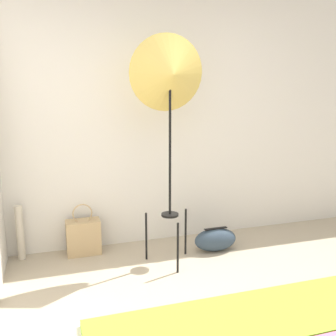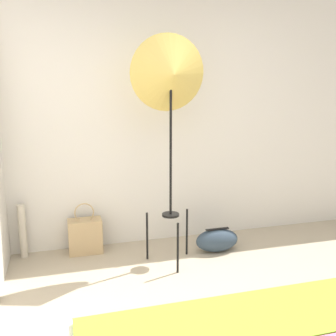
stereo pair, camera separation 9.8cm
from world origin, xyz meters
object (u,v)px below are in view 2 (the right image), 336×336
object	(u,v)px
photo_umbrella	(171,76)
paper_roll	(23,231)
tote_bag	(85,236)
duffel_bag	(217,240)

from	to	relation	value
photo_umbrella	paper_roll	xyz separation A→B (m)	(-1.32, 0.48, -1.43)
tote_bag	paper_roll	xyz separation A→B (m)	(-0.58, 0.05, 0.09)
photo_umbrella	tote_bag	distance (m)	1.74
photo_umbrella	duffel_bag	bearing A→B (deg)	11.66
tote_bag	duffel_bag	world-z (taller)	tote_bag
tote_bag	duffel_bag	bearing A→B (deg)	-14.15
photo_umbrella	paper_roll	size ratio (longest dim) A/B	3.91
tote_bag	paper_roll	bearing A→B (deg)	174.70
tote_bag	duffel_bag	size ratio (longest dim) A/B	1.17
tote_bag	duffel_bag	distance (m)	1.30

